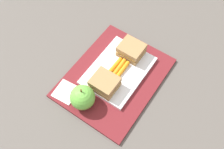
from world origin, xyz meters
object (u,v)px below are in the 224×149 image
(sandwich_half_right, at_px, (105,83))
(paper_napkin, at_px, (66,92))
(food_tray, at_px, (118,71))
(apple, at_px, (82,97))
(carrot_sticks_bundle, at_px, (119,68))
(sandwich_half_left, at_px, (131,50))

(sandwich_half_right, relative_size, paper_napkin, 1.14)
(food_tray, relative_size, sandwich_half_right, 2.88)
(apple, bearing_deg, carrot_sticks_bundle, 170.86)
(sandwich_half_right, xyz_separation_m, apple, (0.08, -0.03, 0.00))
(carrot_sticks_bundle, bearing_deg, paper_napkin, -30.61)
(food_tray, bearing_deg, sandwich_half_left, 180.00)
(sandwich_half_left, distance_m, apple, 0.24)
(sandwich_half_left, height_order, sandwich_half_right, same)
(sandwich_half_left, relative_size, sandwich_half_right, 1.00)
(sandwich_half_left, distance_m, sandwich_half_right, 0.16)
(sandwich_half_left, xyz_separation_m, paper_napkin, (0.24, -0.10, -0.03))
(carrot_sticks_bundle, height_order, paper_napkin, carrot_sticks_bundle)
(sandwich_half_left, height_order, apple, apple)
(food_tray, height_order, sandwich_half_right, sandwich_half_right)
(apple, bearing_deg, sandwich_half_left, 173.76)
(food_tray, distance_m, sandwich_half_left, 0.08)
(sandwich_half_left, distance_m, carrot_sticks_bundle, 0.08)
(food_tray, xyz_separation_m, sandwich_half_right, (0.08, 0.00, 0.03))
(paper_napkin, bearing_deg, apple, 91.97)
(food_tray, height_order, paper_napkin, food_tray)
(food_tray, relative_size, apple, 2.59)
(apple, xyz_separation_m, paper_napkin, (0.00, -0.07, -0.04))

